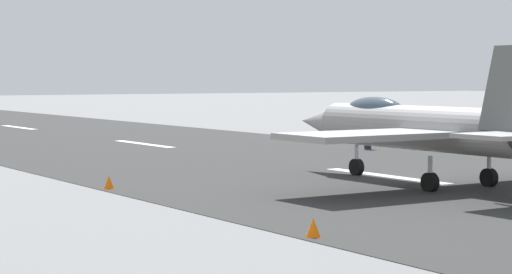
% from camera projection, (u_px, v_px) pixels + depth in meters
% --- Properties ---
extents(ground_plane, '(400.00, 400.00, 0.00)m').
position_uv_depth(ground_plane, '(393.00, 177.00, 43.25)').
color(ground_plane, slate).
extents(runway_strip, '(240.00, 26.00, 0.02)m').
position_uv_depth(runway_strip, '(393.00, 177.00, 43.24)').
color(runway_strip, '#2F2F2E').
rests_on(runway_strip, ground).
extents(fighter_jet, '(16.51, 14.70, 5.60)m').
position_uv_depth(fighter_jet, '(430.00, 127.00, 39.87)').
color(fighter_jet, '#989897').
rests_on(fighter_jet, ground).
extents(crew_person, '(0.52, 0.53, 1.68)m').
position_uv_depth(crew_person, '(368.00, 136.00, 59.83)').
color(crew_person, '#1E2338').
rests_on(crew_person, ground).
extents(marker_cone_near, '(0.44, 0.44, 0.55)m').
position_uv_depth(marker_cone_near, '(313.00, 228.00, 26.98)').
color(marker_cone_near, orange).
rests_on(marker_cone_near, ground).
extents(marker_cone_mid, '(0.44, 0.44, 0.55)m').
position_uv_depth(marker_cone_mid, '(109.00, 182.00, 38.69)').
color(marker_cone_mid, orange).
rests_on(marker_cone_mid, ground).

